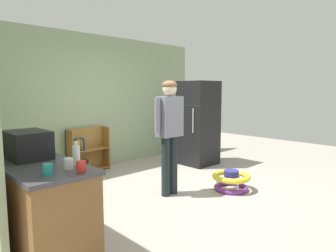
% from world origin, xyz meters
% --- Properties ---
extents(ground_plane, '(12.00, 12.00, 0.00)m').
position_xyz_m(ground_plane, '(0.00, 0.00, 0.00)').
color(ground_plane, '#A39C93').
rests_on(ground_plane, ground).
extents(back_wall, '(5.20, 0.06, 2.70)m').
position_xyz_m(back_wall, '(0.00, 2.33, 1.35)').
color(back_wall, '#97AC86').
rests_on(back_wall, ground).
extents(kitchen_counter, '(0.65, 2.14, 0.90)m').
position_xyz_m(kitchen_counter, '(-2.20, 0.13, 0.45)').
color(kitchen_counter, brown).
rests_on(kitchen_counter, ground).
extents(refrigerator, '(0.73, 0.68, 1.78)m').
position_xyz_m(refrigerator, '(1.65, 1.02, 0.89)').
color(refrigerator, black).
rests_on(refrigerator, ground).
extents(bookshelf, '(0.80, 0.28, 0.85)m').
position_xyz_m(bookshelf, '(-0.42, 2.14, 0.37)').
color(bookshelf, olive).
rests_on(bookshelf, ground).
extents(standing_person, '(0.57, 0.22, 1.73)m').
position_xyz_m(standing_person, '(-0.14, 0.06, 1.05)').
color(standing_person, '#1D282A').
rests_on(standing_person, ground).
extents(baby_walker, '(0.60, 0.60, 0.32)m').
position_xyz_m(baby_walker, '(0.71, -0.48, 0.16)').
color(baby_walker, purple).
rests_on(baby_walker, ground).
extents(microwave, '(0.37, 0.48, 0.28)m').
position_xyz_m(microwave, '(-2.19, 0.01, 1.04)').
color(microwave, black).
rests_on(microwave, kitchen_counter).
extents(banana_bunch, '(0.15, 0.16, 0.04)m').
position_xyz_m(banana_bunch, '(-2.09, 0.59, 0.93)').
color(banana_bunch, yellow).
rests_on(banana_bunch, kitchen_counter).
extents(clear_bottle, '(0.07, 0.07, 0.25)m').
position_xyz_m(clear_bottle, '(-1.97, -0.59, 1.00)').
color(clear_bottle, silver).
rests_on(clear_bottle, kitchen_counter).
extents(red_cup, '(0.08, 0.08, 0.09)m').
position_xyz_m(red_cup, '(-2.06, -0.84, 0.95)').
color(red_cup, red).
rests_on(red_cup, kitchen_counter).
extents(yellow_cup, '(0.08, 0.08, 0.09)m').
position_xyz_m(yellow_cup, '(-2.32, 0.32, 0.95)').
color(yellow_cup, yellow).
rests_on(yellow_cup, kitchen_counter).
extents(white_cup, '(0.08, 0.08, 0.09)m').
position_xyz_m(white_cup, '(-2.08, -0.67, 0.95)').
color(white_cup, white).
rests_on(white_cup, kitchen_counter).
extents(teal_cup, '(0.08, 0.08, 0.09)m').
position_xyz_m(teal_cup, '(-2.29, -0.73, 0.95)').
color(teal_cup, teal).
rests_on(teal_cup, kitchen_counter).
extents(orange_cup, '(0.08, 0.08, 0.09)m').
position_xyz_m(orange_cup, '(-2.17, 0.41, 0.95)').
color(orange_cup, orange).
rests_on(orange_cup, kitchen_counter).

